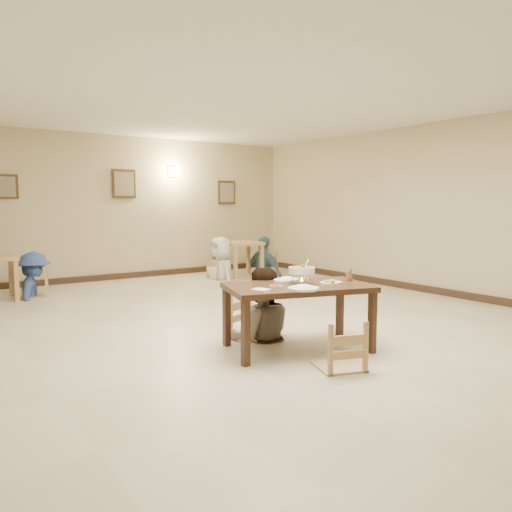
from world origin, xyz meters
TOP-DOWN VIEW (x-y plane):
  - floor at (0.00, 0.00)m, footprint 10.00×10.00m
  - ceiling at (0.00, 0.00)m, footprint 10.00×10.00m
  - wall_back at (0.00, 5.00)m, footprint 10.00×0.00m
  - wall_right at (4.00, 0.00)m, footprint 0.00×10.00m
  - baseboard_back at (0.00, 4.97)m, footprint 8.00×0.06m
  - baseboard_right at (3.97, 0.00)m, footprint 0.06×10.00m
  - picture_a at (-2.20, 4.96)m, footprint 0.55×0.04m
  - picture_b at (0.10, 4.96)m, footprint 0.50×0.04m
  - picture_c at (2.60, 4.96)m, footprint 0.45×0.04m
  - wall_sconce at (1.20, 4.96)m, footprint 0.16×0.05m
  - main_table at (-0.17, -1.14)m, footprint 1.71×1.26m
  - chair_far at (-0.25, -0.41)m, footprint 0.46×0.46m
  - chair_near at (-0.23, -1.85)m, footprint 0.43×0.43m
  - main_diner at (-0.24, -0.54)m, footprint 1.00×0.90m
  - curry_warmer at (-0.11, -1.13)m, footprint 0.32×0.29m
  - rice_plate_far at (-0.12, -0.88)m, footprint 0.32×0.32m
  - rice_plate_near at (-0.32, -1.42)m, footprint 0.32×0.32m
  - fried_plate at (0.16, -1.31)m, footprint 0.26×0.26m
  - chili_dish at (-0.46, -1.14)m, footprint 0.12×0.12m
  - napkin_cutlery at (-0.75, -1.28)m, footprint 0.19×0.26m
  - drink_glass at (0.51, -1.23)m, footprint 0.07×0.07m
  - bg_table_right at (2.32, 3.85)m, footprint 0.84×0.84m
  - bg_chair_lr at (-1.94, 3.77)m, footprint 0.43×0.43m
  - bg_chair_rl at (1.75, 3.81)m, footprint 0.45×0.45m
  - bg_chair_rr at (2.88, 3.81)m, footprint 0.46×0.46m
  - bg_diner_b at (-1.94, 3.77)m, footprint 0.87×1.14m
  - bg_diner_c at (1.75, 3.81)m, footprint 0.60×0.89m
  - bg_diner_d at (2.88, 3.81)m, footprint 0.62×1.09m

SIDE VIEW (x-z plane):
  - floor at x=0.00m, z-range 0.00..0.00m
  - baseboard_back at x=0.00m, z-range 0.00..0.12m
  - baseboard_right at x=3.97m, z-range 0.00..0.12m
  - bg_chair_lr at x=-1.94m, z-range 0.00..0.91m
  - chair_near at x=-0.23m, z-range 0.00..0.92m
  - bg_chair_rl at x=1.75m, z-range 0.00..0.95m
  - bg_chair_rr at x=2.88m, z-range 0.00..0.98m
  - chair_far at x=-0.25m, z-range 0.00..0.98m
  - bg_table_right at x=2.32m, z-range 0.24..1.00m
  - main_table at x=-0.17m, z-range 0.28..0.99m
  - chili_dish at x=-0.46m, z-range 0.71..0.74m
  - napkin_cutlery at x=-0.75m, z-range 0.71..0.75m
  - rice_plate_near at x=-0.32m, z-range 0.70..0.77m
  - rice_plate_far at x=-0.12m, z-range 0.70..0.77m
  - fried_plate at x=0.16m, z-range 0.71..0.76m
  - bg_diner_b at x=-1.94m, z-range 0.00..1.56m
  - drink_glass at x=0.51m, z-range 0.71..0.85m
  - main_diner at x=-0.24m, z-range 0.00..1.68m
  - curry_warmer at x=-0.11m, z-range 0.74..1.00m
  - bg_diner_d at x=2.88m, z-range 0.00..1.74m
  - bg_diner_c at x=1.75m, z-range 0.00..1.78m
  - wall_back at x=0.00m, z-range -3.50..6.50m
  - wall_right at x=4.00m, z-range -3.50..6.50m
  - picture_c at x=2.60m, z-range 1.57..2.12m
  - picture_a at x=-2.20m, z-range 1.67..2.12m
  - picture_b at x=0.10m, z-range 1.70..2.30m
  - wall_sconce at x=1.20m, z-range 2.19..2.41m
  - ceiling at x=0.00m, z-range 3.00..3.00m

